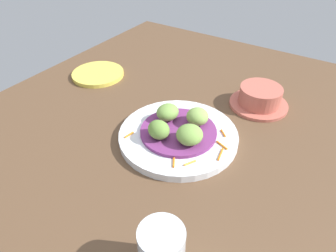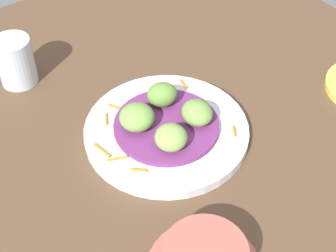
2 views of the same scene
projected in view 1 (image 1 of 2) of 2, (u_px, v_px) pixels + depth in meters
The scene contains 11 objects.
table_surface at pixel (201, 139), 69.28cm from camera, with size 110.00×110.00×2.00cm, color brown.
main_plate at pixel (178, 136), 67.43cm from camera, with size 26.01×26.01×1.67cm, color silver.
cabbage_bed at pixel (178, 131), 66.68cm from camera, with size 16.62×16.62×0.79cm, color #702D6B.
carrot_garnish at pixel (191, 144), 63.72cm from camera, with size 20.13×17.82×0.40cm.
guac_scoop_left at pixel (168, 112), 68.70cm from camera, with size 4.74×5.30×3.48cm, color #759E47.
guac_scoop_center at pixel (159, 130), 63.42cm from camera, with size 4.94×4.28×3.81cm, color olive.
guac_scoop_right at pixel (191, 135), 61.96cm from camera, with size 5.44×5.48×3.86cm, color #759E47.
guac_scoop_back at pixel (197, 116), 67.17cm from camera, with size 4.84×4.86×3.73cm, color #84A851.
side_plate_small at pixel (98, 74), 90.58cm from camera, with size 15.05×15.05×1.13cm, color #E0CC4C.
terracotta_bowl at pixel (260, 98), 76.91cm from camera, with size 14.60×14.60×5.25cm.
water_glass at pixel (162, 251), 42.13cm from camera, with size 6.48×6.48×8.63cm, color silver.
Camera 1 is at (-22.42, 48.68, 45.63)cm, focal length 32.88 mm.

